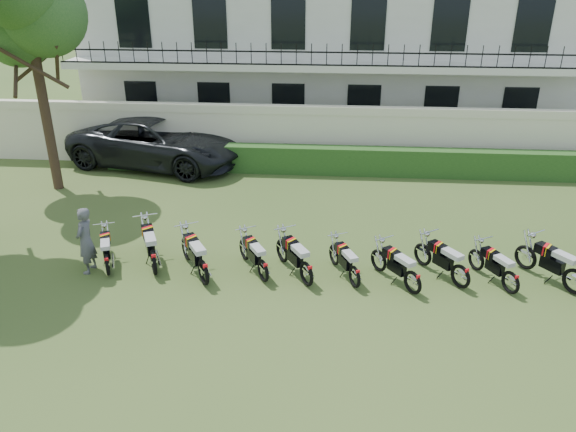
% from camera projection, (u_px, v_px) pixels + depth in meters
% --- Properties ---
extents(ground, '(100.00, 100.00, 0.00)m').
position_uv_depth(ground, '(316.00, 271.00, 14.04)').
color(ground, '#395321').
rests_on(ground, ground).
extents(perimeter_wall, '(30.00, 0.35, 2.30)m').
position_uv_depth(perimeter_wall, '(324.00, 136.00, 20.82)').
color(perimeter_wall, beige).
rests_on(perimeter_wall, ground).
extents(hedge, '(18.00, 0.60, 1.00)m').
position_uv_depth(hedge, '(351.00, 161.00, 20.30)').
color(hedge, '#193F16').
rests_on(hedge, ground).
extents(building, '(20.40, 9.60, 7.40)m').
position_uv_depth(building, '(329.00, 44.00, 25.18)').
color(building, silver).
rests_on(building, ground).
extents(tree_west_near, '(3.40, 3.20, 7.90)m').
position_uv_depth(tree_west_near, '(27.00, 5.00, 16.80)').
color(tree_west_near, '#473323').
rests_on(tree_west_near, ground).
extents(motorcycle_0, '(0.77, 1.63, 0.94)m').
position_uv_depth(motorcycle_0, '(107.00, 260.00, 13.69)').
color(motorcycle_0, black).
rests_on(motorcycle_0, ground).
extents(motorcycle_1, '(0.96, 1.87, 1.09)m').
position_uv_depth(motorcycle_1, '(153.00, 257.00, 13.69)').
color(motorcycle_1, black).
rests_on(motorcycle_1, ground).
extents(motorcycle_2, '(1.11, 1.77, 1.09)m').
position_uv_depth(motorcycle_2, '(203.00, 267.00, 13.25)').
color(motorcycle_2, black).
rests_on(motorcycle_2, ground).
extents(motorcycle_3, '(0.97, 1.59, 0.97)m').
position_uv_depth(motorcycle_3, '(263.00, 266.00, 13.40)').
color(motorcycle_3, black).
rests_on(motorcycle_3, ground).
extents(motorcycle_4, '(1.07, 1.69, 1.05)m').
position_uv_depth(motorcycle_4, '(307.00, 268.00, 13.22)').
color(motorcycle_4, black).
rests_on(motorcycle_4, ground).
extents(motorcycle_5, '(0.82, 1.58, 0.93)m').
position_uv_depth(motorcycle_5, '(355.00, 272.00, 13.17)').
color(motorcycle_5, black).
rests_on(motorcycle_5, ground).
extents(motorcycle_6, '(1.11, 1.52, 0.98)m').
position_uv_depth(motorcycle_6, '(413.00, 277.00, 12.90)').
color(motorcycle_6, black).
rests_on(motorcycle_6, ground).
extents(motorcycle_7, '(1.15, 1.57, 1.01)m').
position_uv_depth(motorcycle_7, '(461.00, 271.00, 13.13)').
color(motorcycle_7, black).
rests_on(motorcycle_7, ground).
extents(motorcycle_8, '(0.90, 1.58, 0.95)m').
position_uv_depth(motorcycle_8, '(512.00, 277.00, 12.93)').
color(motorcycle_8, black).
rests_on(motorcycle_8, ground).
extents(motorcycle_9, '(1.22, 1.68, 1.08)m').
position_uv_depth(motorcycle_9, '(576.00, 276.00, 12.87)').
color(motorcycle_9, black).
rests_on(motorcycle_9, ground).
extents(suv, '(7.03, 4.37, 1.81)m').
position_uv_depth(suv, '(157.00, 142.00, 21.06)').
color(suv, black).
rests_on(suv, ground).
extents(inspector, '(0.46, 0.66, 1.71)m').
position_uv_depth(inspector, '(86.00, 241.00, 13.71)').
color(inspector, '#5C5C61').
rests_on(inspector, ground).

